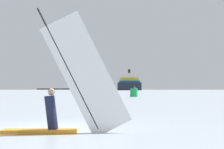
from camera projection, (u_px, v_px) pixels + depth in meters
ground_plane at (52, 126)px, 14.53m from camera, size 4000.00×4000.00×0.00m
windsurfer at (63, 101)px, 12.21m from camera, size 3.97×1.51×4.10m
cargo_ship at (129, 85)px, 553.70m from camera, size 62.62×170.74×32.56m
channel_buoy at (134, 92)px, 69.68m from camera, size 1.33×1.33×2.00m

